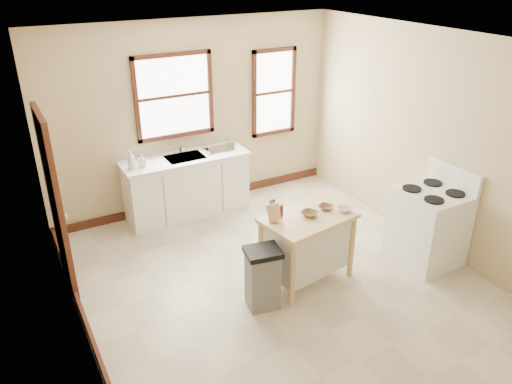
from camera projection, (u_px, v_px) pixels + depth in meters
floor at (281, 282)px, 6.01m from camera, size 5.00×5.00×0.00m
ceiling at (287, 43)px, 4.80m from camera, size 5.00×5.00×0.00m
wall_back at (194, 117)px, 7.38m from camera, size 4.50×0.04×2.80m
wall_left at (68, 225)px, 4.42m from camera, size 0.04×5.00×2.80m
wall_right at (433, 142)px, 6.38m from camera, size 0.04×5.00×2.80m
window_main at (174, 96)px, 7.08m from camera, size 1.17×0.06×1.22m
window_side at (274, 92)px, 7.86m from camera, size 0.77×0.06×1.37m
door_left at (55, 202)px, 5.62m from camera, size 0.06×0.90×2.10m
baseboard_back at (200, 198)px, 7.93m from camera, size 4.50×0.04×0.12m
baseboard_left at (92, 341)px, 5.02m from camera, size 0.04×5.00×0.12m
sink_counter at (187, 186)px, 7.42m from camera, size 1.86×0.62×0.92m
faucet at (180, 146)px, 7.31m from camera, size 0.03×0.03×0.22m
soap_bottle_a at (131, 160)px, 6.77m from camera, size 0.11×0.11×0.26m
soap_bottle_b at (142, 161)px, 6.84m from camera, size 0.08×0.09×0.18m
dish_rack at (218, 147)px, 7.45m from camera, size 0.52×0.45×0.11m
kitchen_island at (307, 248)px, 5.91m from camera, size 1.14×0.82×0.86m
knife_block at (274, 213)px, 5.58m from camera, size 0.13×0.13×0.20m
pepper_grinder at (281, 210)px, 5.69m from camera, size 0.06×0.06×0.15m
bowl_a at (310, 214)px, 5.73m from camera, size 0.24×0.24×0.05m
bowl_b at (326, 207)px, 5.88m from camera, size 0.23×0.23×0.04m
bowl_c at (345, 209)px, 5.82m from camera, size 0.20×0.20×0.05m
trash_bin at (263, 278)px, 5.46m from camera, size 0.43×0.38×0.73m
gas_stove at (429, 217)px, 6.21m from camera, size 0.77×0.79×1.23m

